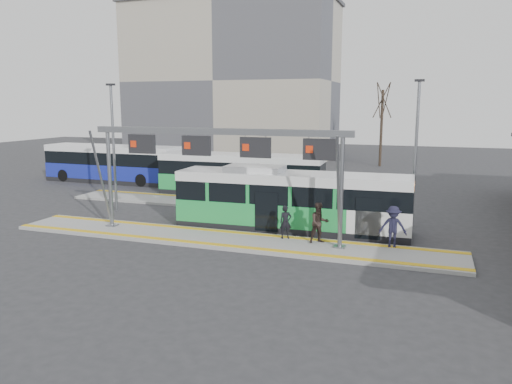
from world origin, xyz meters
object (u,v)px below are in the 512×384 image
gantry (218,151)px  passenger_c (393,227)px  hero_bus (291,201)px  passenger_b (319,223)px  passenger_a (286,222)px

gantry → passenger_c: gantry is taller
hero_bus → passenger_c: bearing=-23.7°
gantry → passenger_b: 5.80m
gantry → passenger_a: 4.65m
hero_bus → passenger_a: 2.34m
passenger_a → passenger_b: 1.69m
hero_bus → passenger_b: size_ratio=6.41×
passenger_a → passenger_b: passenger_b is taller
hero_bus → passenger_b: hero_bus is taller
passenger_a → passenger_b: size_ratio=0.84×
passenger_a → passenger_b: (1.67, -0.23, 0.15)m
gantry → passenger_b: (4.81, 0.47, -3.21)m
passenger_a → passenger_c: 4.92m
passenger_a → passenger_c: size_ratio=0.84×
gantry → hero_bus: (2.78, 2.94, -2.79)m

